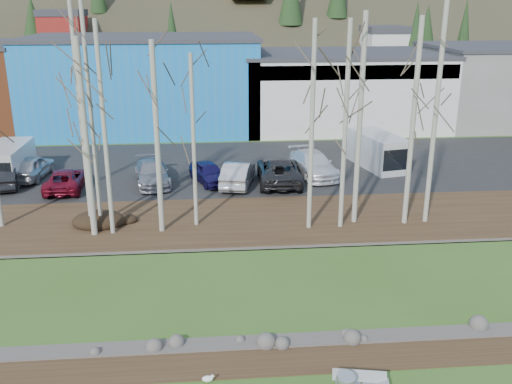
{
  "coord_description": "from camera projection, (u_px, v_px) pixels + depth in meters",
  "views": [
    {
      "loc": [
        -0.49,
        -13.79,
        11.21
      ],
      "look_at": [
        1.78,
        12.05,
        2.5
      ],
      "focal_mm": 40.0,
      "sensor_mm": 36.0,
      "label": 1
    }
  ],
  "objects": [
    {
      "name": "building_blue",
      "position": [
        145.0,
        83.0,
        51.64
      ],
      "size": [
        20.4,
        12.24,
        8.3
      ],
      "color": "#1D75BF",
      "rests_on": "ground"
    },
    {
      "name": "river",
      "position": [
        223.0,
        288.0,
        23.43
      ],
      "size": [
        80.0,
        8.0,
        0.9
      ],
      "primitive_type": null,
      "color": "black",
      "rests_on": "ground"
    },
    {
      "name": "far_bank_rocks",
      "position": [
        220.0,
        247.0,
        27.3
      ],
      "size": [
        80.0,
        0.8,
        0.46
      ],
      "primitive_type": null,
      "color": "#47423D",
      "rests_on": "ground"
    },
    {
      "name": "car_3",
      "position": [
        152.0,
        173.0,
        36.16
      ],
      "size": [
        2.82,
        5.24,
        1.44
      ],
      "primitive_type": "imported",
      "rotation": [
        0.0,
        0.0,
        0.17
      ],
      "color": "gray",
      "rests_on": "parking_lot"
    },
    {
      "name": "birch_7",
      "position": [
        360.0,
        122.0,
        28.43
      ],
      "size": [
        0.26,
        0.26,
        10.65
      ],
      "color": "#A8A698",
      "rests_on": "far_bank"
    },
    {
      "name": "birch_2",
      "position": [
        86.0,
        141.0,
        26.95
      ],
      "size": [
        0.3,
        0.3,
        9.58
      ],
      "color": "#A8A698",
      "rests_on": "far_bank"
    },
    {
      "name": "car_1",
      "position": [
        5.0,
        176.0,
        35.59
      ],
      "size": [
        2.34,
        4.42,
        1.38
      ],
      "primitive_type": "imported",
      "rotation": [
        0.0,
        0.0,
        3.36
      ],
      "color": "black",
      "rests_on": "parking_lot"
    },
    {
      "name": "car_2",
      "position": [
        66.0,
        179.0,
        35.07
      ],
      "size": [
        2.26,
        4.7,
        1.29
      ],
      "primitive_type": "imported",
      "rotation": [
        0.0,
        0.0,
        3.17
      ],
      "color": "maroon",
      "rests_on": "parking_lot"
    },
    {
      "name": "bench_damaged",
      "position": [
        361.0,
        384.0,
        17.02
      ],
      "size": [
        1.67,
        0.81,
        0.71
      ],
      "rotation": [
        0.0,
        0.0,
        -0.19
      ],
      "color": "#A1A4A6",
      "rests_on": "ground"
    },
    {
      "name": "birch_11",
      "position": [
        91.0,
        119.0,
        27.55
      ],
      "size": [
        0.2,
        0.2,
        11.31
      ],
      "color": "#A8A698",
      "rests_on": "far_bank"
    },
    {
      "name": "birch_8",
      "position": [
        413.0,
        125.0,
        28.31
      ],
      "size": [
        0.26,
        0.26,
        10.43
      ],
      "color": "#A8A698",
      "rests_on": "far_bank"
    },
    {
      "name": "seagull",
      "position": [
        208.0,
        379.0,
        17.55
      ],
      "size": [
        0.42,
        0.2,
        0.3
      ],
      "rotation": [
        0.0,
        0.0,
        -0.06
      ],
      "color": "gold",
      "rests_on": "ground"
    },
    {
      "name": "near_bank_rocks",
      "position": [
        227.0,
        345.0,
        19.56
      ],
      "size": [
        80.0,
        0.8,
        0.5
      ],
      "primitive_type": null,
      "color": "#47423D",
      "rests_on": "ground"
    },
    {
      "name": "dirt_mound",
      "position": [
        99.0,
        220.0,
        29.59
      ],
      "size": [
        2.75,
        1.94,
        0.54
      ],
      "primitive_type": "ellipsoid",
      "color": "black",
      "rests_on": "far_bank"
    },
    {
      "name": "birch_6",
      "position": [
        345.0,
        128.0,
        27.85
      ],
      "size": [
        0.23,
        0.23,
        10.33
      ],
      "color": "#A8A698",
      "rests_on": "far_bank"
    },
    {
      "name": "car_7",
      "position": [
        313.0,
        164.0,
        37.83
      ],
      "size": [
        3.06,
        5.67,
        1.56
      ],
      "primitive_type": "imported",
      "rotation": [
        0.0,
        0.0,
        0.17
      ],
      "color": "white",
      "rests_on": "parking_lot"
    },
    {
      "name": "building_white",
      "position": [
        339.0,
        89.0,
        53.35
      ],
      "size": [
        18.36,
        12.24,
        6.8
      ],
      "color": "silver",
      "rests_on": "ground"
    },
    {
      "name": "car_0",
      "position": [
        31.0,
        167.0,
        37.23
      ],
      "size": [
        2.27,
        4.67,
        1.53
      ],
      "primitive_type": "imported",
      "rotation": [
        0.0,
        0.0,
        3.04
      ],
      "color": "#BABBBC",
      "rests_on": "parking_lot"
    },
    {
      "name": "car_6",
      "position": [
        279.0,
        171.0,
        36.29
      ],
      "size": [
        2.87,
        5.79,
        1.58
      ],
      "primitive_type": "imported",
      "rotation": [
        0.0,
        0.0,
        3.1
      ],
      "color": "#2A292C",
      "rests_on": "parking_lot"
    },
    {
      "name": "birch_5",
      "position": [
        194.0,
        143.0,
        28.33
      ],
      "size": [
        0.2,
        0.2,
        8.74
      ],
      "color": "#A8A698",
      "rests_on": "far_bank"
    },
    {
      "name": "van_white",
      "position": [
        379.0,
        151.0,
        39.59
      ],
      "size": [
        3.27,
        5.62,
        2.31
      ],
      "rotation": [
        0.0,
        0.0,
        0.21
      ],
      "color": "white",
      "rests_on": "parking_lot"
    },
    {
      "name": "birch_1",
      "position": [
        81.0,
        119.0,
        27.51
      ],
      "size": [
        0.2,
        0.2,
        11.31
      ],
      "color": "#A8A698",
      "rests_on": "far_bank"
    },
    {
      "name": "birch_4",
      "position": [
        157.0,
        140.0,
        27.44
      ],
      "size": [
        0.27,
        0.27,
        9.4
      ],
      "color": "#A8A698",
      "rests_on": "far_bank"
    },
    {
      "name": "birch_3",
      "position": [
        104.0,
        132.0,
        27.02
      ],
      "size": [
        0.22,
        0.22,
        10.34
      ],
      "color": "#A8A698",
      "rests_on": "far_bank"
    },
    {
      "name": "building_grey",
      "position": [
        503.0,
        84.0,
        54.62
      ],
      "size": [
        14.28,
        12.24,
        7.3
      ],
      "color": "slate",
      "rests_on": "ground"
    },
    {
      "name": "birch_10",
      "position": [
        312.0,
        129.0,
        27.72
      ],
      "size": [
        0.23,
        0.23,
        10.33
      ],
      "color": "#A8A698",
      "rests_on": "far_bank"
    },
    {
      "name": "dirt_strip",
      "position": [
        228.0,
        362.0,
        18.61
      ],
      "size": [
        80.0,
        1.8,
        0.03
      ],
      "primitive_type": "cube",
      "color": "#382616",
      "rests_on": "ground"
    },
    {
      "name": "car_4",
      "position": [
        209.0,
        173.0,
        36.33
      ],
      "size": [
        2.88,
        4.23,
        1.34
      ],
      "primitive_type": "imported",
      "rotation": [
        0.0,
        0.0,
        0.37
      ],
      "color": "#1A144F",
      "rests_on": "parking_lot"
    },
    {
      "name": "van_grey",
      "position": [
        7.0,
        164.0,
        36.64
      ],
      "size": [
        2.18,
        5.19,
        2.27
      ],
      "rotation": [
        0.0,
        0.0,
        0.0
      ],
      "color": "silver",
      "rests_on": "parking_lot"
    },
    {
      "name": "far_bank",
      "position": [
        219.0,
        222.0,
        30.3
      ],
      "size": [
        80.0,
        7.0,
        0.15
      ],
      "primitive_type": "cube",
      "color": "#382616",
      "rests_on": "ground"
    },
    {
      "name": "birch_9",
      "position": [
        436.0,
        114.0,
        28.37
      ],
      "size": [
        0.25,
        0.25,
        11.39
      ],
      "color": "#A8A698",
      "rests_on": "far_bank"
    },
    {
      "name": "car_5",
      "position": [
        238.0,
        174.0,
        35.82
      ],
      "size": [
        2.58,
        4.91,
        1.54
      ],
      "primitive_type": "imported",
      "rotation": [
        0.0,
        0.0,
        2.93
      ],
      "color": "silver",
      "rests_on": "parking_lot"
    },
    {
      "name": "parking_lot",
      "position": [
        215.0,
        167.0,
        40.22
      ],
      "size": [
        80.0,
        14.0,
        0.14
      ],
      "primitive_type": "cube",
      "color": "black",
      "rests_on": "ground"
    }
  ]
}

